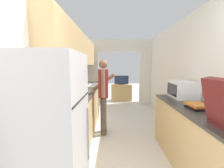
{
  "coord_description": "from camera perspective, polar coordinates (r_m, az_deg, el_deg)",
  "views": [
    {
      "loc": [
        -0.23,
        -0.82,
        1.5
      ],
      "look_at": [
        -0.26,
        2.83,
        1.06
      ],
      "focal_mm": 24.0,
      "sensor_mm": 36.0,
      "label": 1
    }
  ],
  "objects": [
    {
      "name": "book_stack",
      "position": [
        2.34,
        29.79,
        -7.33
      ],
      "size": [
        0.26,
        0.3,
        0.07
      ],
      "color": "black",
      "rests_on": "counter_right"
    },
    {
      "name": "refrigerator",
      "position": [
        1.75,
        -23.13,
        -16.64
      ],
      "size": [
        0.74,
        0.75,
        1.63
      ],
      "color": "#B7B7BC",
      "rests_on": "ground_plane"
    },
    {
      "name": "range_oven",
      "position": [
        4.69,
        -8.41,
        -5.9
      ],
      "size": [
        0.66,
        0.76,
        1.06
      ],
      "color": "white",
      "rests_on": "ground_plane"
    },
    {
      "name": "wall_right",
      "position": [
        3.13,
        29.41,
        1.48
      ],
      "size": [
        0.06,
        7.41,
        2.5
      ],
      "color": "white",
      "rests_on": "ground_plane"
    },
    {
      "name": "tv_cabinet",
      "position": [
        6.52,
        3.58,
        -3.22
      ],
      "size": [
        0.87,
        0.42,
        0.71
      ],
      "color": "tan",
      "rests_on": "ground_plane"
    },
    {
      "name": "microwave",
      "position": [
        3.0,
        25.39,
        -1.92
      ],
      "size": [
        0.4,
        0.49,
        0.3
      ],
      "color": "white",
      "rests_on": "counter_right"
    },
    {
      "name": "counter_right",
      "position": [
        2.5,
        30.46,
        -18.62
      ],
      "size": [
        0.62,
        2.16,
        0.92
      ],
      "color": "tan",
      "rests_on": "ground_plane"
    },
    {
      "name": "knife",
      "position": [
        5.13,
        -7.47,
        0.44
      ],
      "size": [
        0.15,
        0.34,
        0.02
      ],
      "rotation": [
        0.0,
        0.0,
        -0.53
      ],
      "color": "#B7B7BC",
      "rests_on": "counter_left"
    },
    {
      "name": "wall_far_with_doorway",
      "position": [
        5.86,
        2.7,
        6.28
      ],
      "size": [
        2.91,
        0.06,
        2.5
      ],
      "color": "white",
      "rests_on": "ground_plane"
    },
    {
      "name": "person",
      "position": [
        3.27,
        -3.28,
        -4.11
      ],
      "size": [
        0.52,
        0.38,
        1.63
      ],
      "rotation": [
        0.0,
        0.0,
        1.6
      ],
      "color": "#4C4238",
      "rests_on": "ground_plane"
    },
    {
      "name": "counter_left",
      "position": [
        3.75,
        -10.85,
        -9.26
      ],
      "size": [
        0.62,
        3.77,
        0.92
      ],
      "color": "tan",
      "rests_on": "ground_plane"
    },
    {
      "name": "wall_left",
      "position": [
        3.32,
        -16.69,
        7.4
      ],
      "size": [
        0.38,
        7.41,
        2.5
      ],
      "color": "white",
      "rests_on": "ground_plane"
    },
    {
      "name": "television",
      "position": [
        6.41,
        3.64,
        1.48
      ],
      "size": [
        0.6,
        0.16,
        0.38
      ],
      "color": "black",
      "rests_on": "tv_cabinet"
    }
  ]
}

